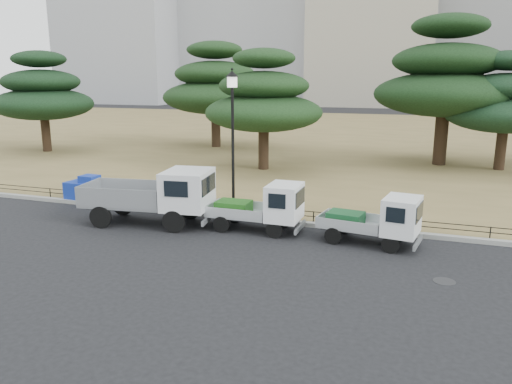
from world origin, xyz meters
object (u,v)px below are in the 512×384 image
at_px(tarp_pile, 87,189).
at_px(truck_kei_front, 262,207).
at_px(truck_large, 155,194).
at_px(street_lamp, 233,119).
at_px(truck_kei_rear, 376,220).

bearing_deg(tarp_pile, truck_kei_front, -10.36).
xyz_separation_m(truck_large, street_lamp, (2.40, 1.85, 2.70)).
bearing_deg(street_lamp, truck_kei_rear, -15.45).
bearing_deg(tarp_pile, truck_kei_rear, -7.97).
relative_size(truck_kei_front, tarp_pile, 1.99).
height_order(truck_large, street_lamp, street_lamp).
height_order(truck_large, truck_kei_front, truck_large).
xyz_separation_m(truck_kei_front, street_lamp, (-1.64, 1.37, 2.98)).
relative_size(truck_large, truck_kei_rear, 1.48).
xyz_separation_m(truck_kei_front, tarp_pile, (-8.69, 1.59, -0.30)).
bearing_deg(truck_kei_rear, street_lamp, 173.07).
bearing_deg(truck_kei_front, tarp_pile, 169.73).
xyz_separation_m(truck_kei_rear, tarp_pile, (-12.70, 1.78, -0.26)).
xyz_separation_m(truck_kei_rear, street_lamp, (-5.65, 1.56, 3.02)).
distance_m(truck_large, street_lamp, 4.06).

